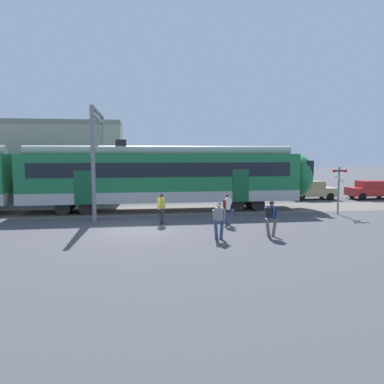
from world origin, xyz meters
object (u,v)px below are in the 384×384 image
crossing_signal (339,183)px  parked_car_tan (312,190)px  pedestrian_yellow (161,207)px  pedestrian_white (227,207)px  commuter_train (29,178)px  pedestrian_navy (271,215)px  pedestrian_grey (219,217)px  parked_car_red (371,190)px

crossing_signal → parked_car_tan: bearing=75.8°
pedestrian_yellow → pedestrian_white: (3.49, -0.73, 0.03)m
commuter_train → pedestrian_navy: commuter_train is taller
commuter_train → pedestrian_yellow: bearing=-31.0°
pedestrian_navy → commuter_train: bearing=146.3°
commuter_train → crossing_signal: bearing=-9.5°
parked_car_tan → pedestrian_navy: bearing=-122.6°
pedestrian_grey → pedestrian_navy: size_ratio=1.00×
pedestrian_yellow → parked_car_red: 20.24m
commuter_train → pedestrian_navy: (12.93, -8.61, -1.26)m
pedestrian_grey → pedestrian_white: same height
crossing_signal → pedestrian_yellow: bearing=-171.7°
pedestrian_white → parked_car_tan: (9.63, 9.98, -0.21)m
commuter_train → pedestrian_grey: (10.44, -8.82, -1.26)m
pedestrian_white → pedestrian_navy: same height
parked_car_tan → parked_car_red: size_ratio=1.00×
commuter_train → pedestrian_navy: 15.59m
pedestrian_navy → parked_car_tan: 15.43m
pedestrian_yellow → pedestrian_grey: (2.33, -3.95, 0.03)m
pedestrian_navy → parked_car_red: pedestrian_navy is taller
pedestrian_grey → crossing_signal: size_ratio=0.56×
pedestrian_yellow → pedestrian_grey: 4.58m
pedestrian_navy → pedestrian_yellow: bearing=142.2°
commuter_train → parked_car_tan: 21.74m
pedestrian_grey → pedestrian_white: 3.43m
parked_car_red → commuter_train: bearing=-171.5°
pedestrian_navy → pedestrian_white: bearing=113.8°
pedestrian_navy → crossing_signal: crossing_signal is taller
pedestrian_navy → parked_car_red: 18.36m
pedestrian_yellow → parked_car_red: pedestrian_yellow is taller
commuter_train → parked_car_tan: bearing=11.7°
pedestrian_yellow → parked_car_tan: bearing=35.2°
pedestrian_white → crossing_signal: bearing=17.1°
pedestrian_yellow → crossing_signal: (11.20, 1.64, 1.05)m
pedestrian_yellow → parked_car_tan: pedestrian_yellow is taller
pedestrian_navy → parked_car_tan: size_ratio=0.41×
parked_car_red → crossing_signal: (-7.03, -7.17, 1.23)m
pedestrian_white → pedestrian_yellow: bearing=168.2°
crossing_signal → commuter_train: bearing=170.5°
pedestrian_yellow → pedestrian_white: size_ratio=1.00×
parked_car_tan → crossing_signal: 7.95m
commuter_train → pedestrian_white: commuter_train is taller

